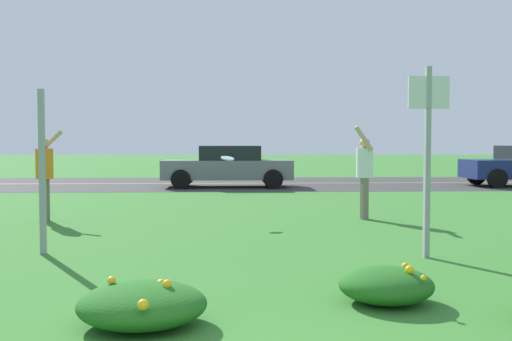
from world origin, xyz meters
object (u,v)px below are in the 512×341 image
person_thrower_orange_shirt (45,171)px  car_gray_center_left (228,166)px  frisbee_pale_blue (227,158)px  sign_post_by_roadside (428,143)px  sign_post_near_path (42,172)px  person_catcher_white_shirt (364,170)px

person_thrower_orange_shirt → car_gray_center_left: (3.58, 8.97, -0.26)m
person_thrower_orange_shirt → frisbee_pale_blue: bearing=-3.1°
sign_post_by_roadside → car_gray_center_left: 13.32m
sign_post_near_path → sign_post_by_roadside: bearing=-5.2°
person_thrower_orange_shirt → frisbee_pale_blue: person_thrower_orange_shirt is taller
sign_post_by_roadside → frisbee_pale_blue: sign_post_by_roadside is taller
sign_post_by_roadside → person_catcher_white_shirt: bearing=89.3°
sign_post_near_path → person_thrower_orange_shirt: (-1.05, 3.54, -0.16)m
sign_post_near_path → person_thrower_orange_shirt: 3.70m
person_catcher_white_shirt → car_gray_center_left: (-2.85, 8.88, -0.27)m
sign_post_near_path → frisbee_pale_blue: 4.23m
sign_post_near_path → frisbee_pale_blue: (2.58, 3.35, 0.10)m
person_catcher_white_shirt → person_thrower_orange_shirt: bearing=-179.2°
car_gray_center_left → person_thrower_orange_shirt: bearing=-111.8°
sign_post_by_roadside → sign_post_near_path: bearing=174.8°
sign_post_by_roadside → frisbee_pale_blue: bearing=125.7°
person_catcher_white_shirt → frisbee_pale_blue: bearing=-174.2°
frisbee_pale_blue → car_gray_center_left: 9.18m
frisbee_pale_blue → car_gray_center_left: car_gray_center_left is taller
sign_post_by_roadside → person_catcher_white_shirt: (0.05, 4.12, -0.57)m
car_gray_center_left → sign_post_by_roadside: bearing=-77.8°
person_thrower_orange_shirt → person_catcher_white_shirt: size_ratio=0.96×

